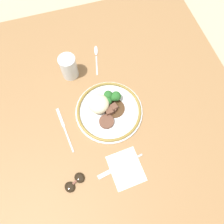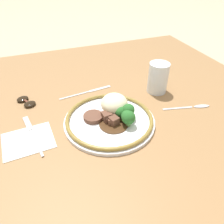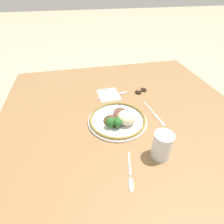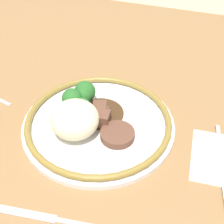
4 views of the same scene
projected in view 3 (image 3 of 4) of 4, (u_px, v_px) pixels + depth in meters
The scene contains 9 objects.
ground_plane at pixel (125, 125), 0.90m from camera, with size 8.00×8.00×0.00m, color tan.
dining_table at pixel (125, 122), 0.89m from camera, with size 1.33×1.27×0.04m.
napkin at pixel (109, 95), 1.05m from camera, with size 0.15×0.13×0.00m.
plate at pixel (119, 119), 0.84m from camera, with size 0.29×0.29×0.07m.
juice_glass at pixel (162, 147), 0.67m from camera, with size 0.07×0.07×0.11m.
fork at pixel (115, 95), 1.05m from camera, with size 0.05×0.19×0.00m.
knife at pixel (154, 114), 0.91m from camera, with size 0.21×0.04×0.00m.
spoon at pixel (131, 179), 0.62m from camera, with size 0.17×0.05×0.01m.
sunglasses at pixel (141, 91), 1.08m from camera, with size 0.08×0.09×0.01m.
Camera 3 is at (0.64, -0.21, 0.60)m, focal length 28.00 mm.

